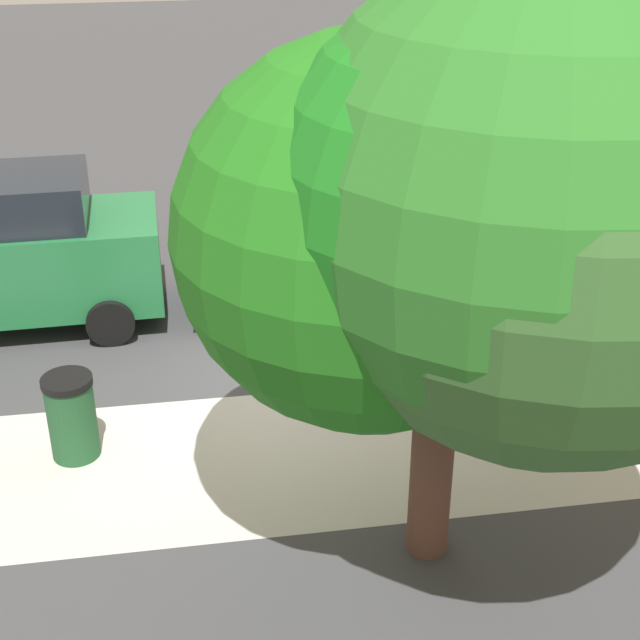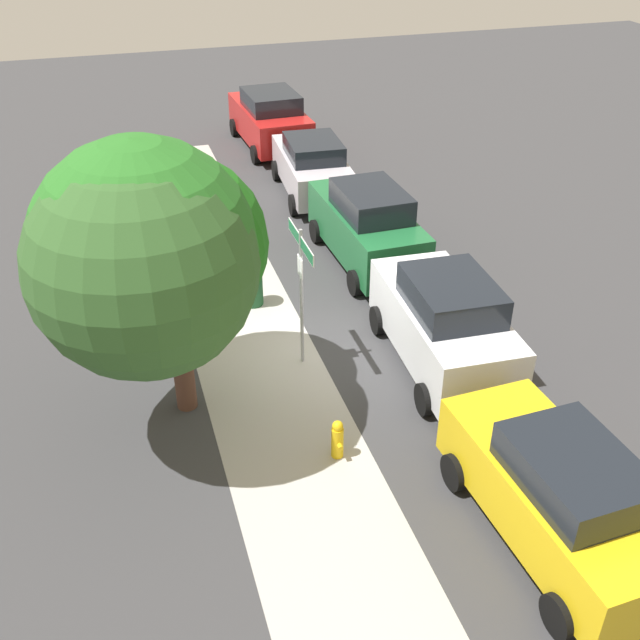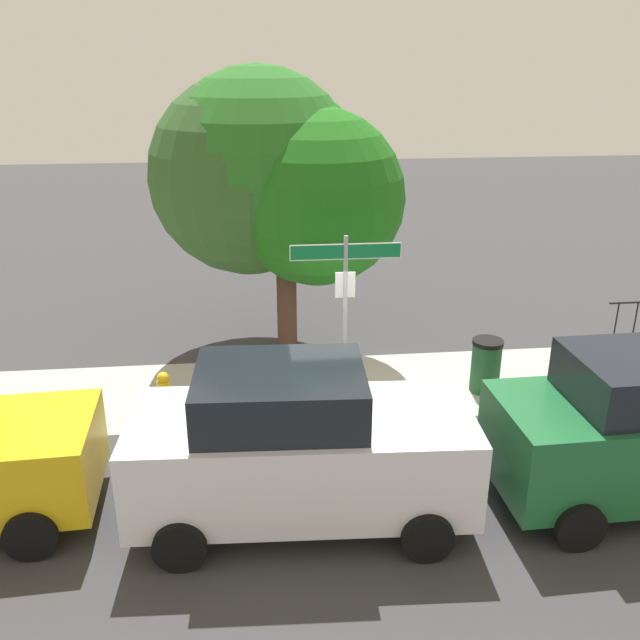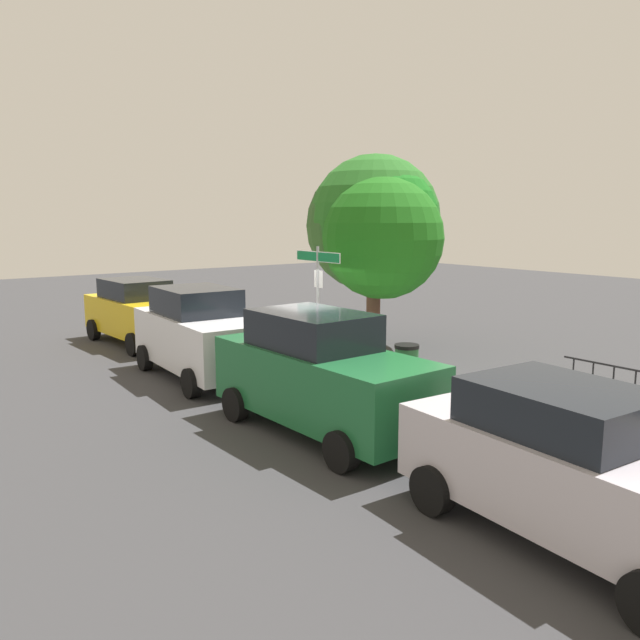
% 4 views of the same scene
% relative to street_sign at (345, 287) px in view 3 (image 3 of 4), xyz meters
% --- Properties ---
extents(ground_plane, '(60.00, 60.00, 0.00)m').
position_rel_street_sign_xyz_m(ground_plane, '(0.28, -0.40, -2.23)').
color(ground_plane, '#38383A').
extents(sidewalk_strip, '(24.00, 2.60, 0.00)m').
position_rel_street_sign_xyz_m(sidewalk_strip, '(2.28, 0.90, -2.22)').
color(sidewalk_strip, '#ACA8A2').
rests_on(sidewalk_strip, ground_plane).
extents(street_sign, '(1.76, 0.07, 3.06)m').
position_rel_street_sign_xyz_m(street_sign, '(0.00, 0.00, 0.00)').
color(street_sign, '#9EA0A5').
rests_on(street_sign, ground_plane).
extents(shade_tree, '(4.78, 4.22, 5.53)m').
position_rel_street_sign_xyz_m(shade_tree, '(-1.03, 2.86, 1.30)').
color(shade_tree, '#4E3226').
rests_on(shade_tree, ground_plane).
extents(car_white, '(4.36, 2.17, 2.12)m').
position_rel_street_sign_xyz_m(car_white, '(-0.97, -2.73, -1.18)').
color(car_white, white).
rests_on(car_white, ground_plane).
extents(fire_hydrant, '(0.42, 0.22, 0.78)m').
position_rel_street_sign_xyz_m(fire_hydrant, '(-3.00, 0.20, -1.84)').
color(fire_hydrant, yellow).
rests_on(fire_hydrant, ground_plane).
extents(trash_bin, '(0.55, 0.55, 0.98)m').
position_rel_street_sign_xyz_m(trash_bin, '(2.63, 0.50, -1.73)').
color(trash_bin, '#1E4C28').
rests_on(trash_bin, ground_plane).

